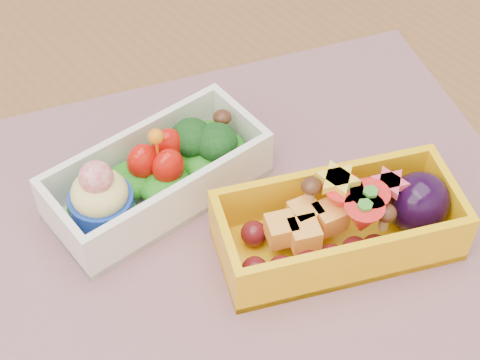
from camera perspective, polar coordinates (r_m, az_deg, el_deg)
table at (r=0.69m, az=0.59°, el=-5.67°), size 1.20×0.80×0.75m
placemat at (r=0.59m, az=-0.27°, el=-3.12°), size 0.53×0.47×0.00m
bento_white at (r=0.59m, az=-6.20°, el=0.29°), size 0.17×0.07×0.07m
bento_yellow at (r=0.56m, az=7.68°, el=-3.17°), size 0.19×0.14×0.06m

